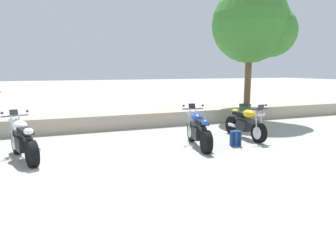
% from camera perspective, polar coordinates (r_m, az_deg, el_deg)
% --- Properties ---
extents(ground_plane, '(120.00, 120.00, 0.00)m').
position_cam_1_polar(ground_plane, '(7.16, -13.57, -7.94)').
color(ground_plane, '#A3A099').
extents(stone_wall, '(36.00, 0.80, 0.55)m').
position_cam_1_polar(stone_wall, '(11.75, -17.06, 0.38)').
color(stone_wall, '#A89E89').
rests_on(stone_wall, ground).
extents(motorcycle_white_near_left, '(0.90, 2.02, 1.18)m').
position_cam_1_polar(motorcycle_white_near_left, '(8.47, -24.98, -2.41)').
color(motorcycle_white_near_left, black).
rests_on(motorcycle_white_near_left, ground).
extents(motorcycle_blue_centre, '(0.72, 2.05, 1.18)m').
position_cam_1_polar(motorcycle_blue_centre, '(9.01, 5.57, -0.76)').
color(motorcycle_blue_centre, black).
rests_on(motorcycle_blue_centre, ground).
extents(motorcycle_yellow_far_right, '(0.67, 2.06, 1.18)m').
position_cam_1_polar(motorcycle_yellow_far_right, '(10.37, 13.96, 0.43)').
color(motorcycle_yellow_far_right, black).
rests_on(motorcycle_yellow_far_right, ground).
extents(rider_backpack, '(0.34, 0.32, 0.47)m').
position_cam_1_polar(rider_backpack, '(9.32, 12.23, -2.10)').
color(rider_backpack, navy).
rests_on(rider_backpack, ground).
extents(leafy_tree_mid_left, '(3.40, 3.24, 5.16)m').
position_cam_1_polar(leafy_tree_mid_left, '(14.26, 15.58, 17.21)').
color(leafy_tree_mid_left, brown).
rests_on(leafy_tree_mid_left, stone_wall).
extents(trash_bin, '(0.46, 0.46, 0.86)m').
position_cam_1_polar(trash_bin, '(12.73, 13.83, 2.00)').
color(trash_bin, '#335638').
rests_on(trash_bin, ground).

